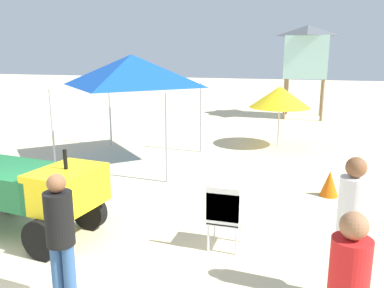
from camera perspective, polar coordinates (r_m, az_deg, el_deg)
The scene contains 9 objects.
ground at distance 6.00m, azimuth -23.85°, elevation -17.23°, with size 80.00×80.00×0.00m, color beige.
utility_cart at distance 6.92m, azimuth -22.47°, elevation -5.88°, with size 2.67×1.55×1.50m.
stacked_plastic_chairs at distance 6.00m, azimuth 4.61°, elevation -9.64°, with size 0.48×0.48×1.02m.
lifeguard_near_center at distance 5.00m, azimuth 21.79°, elevation -10.07°, with size 0.32×0.32×1.78m.
lifeguard_near_right at distance 4.83m, azimuth -18.31°, elevation -11.95°, with size 0.32×0.32×1.62m.
popup_canopy at distance 10.65m, azimuth -8.60°, elevation 10.37°, with size 3.00×3.00×2.84m.
lifeguard_tower at distance 18.56m, azimuth 16.06°, elevation 12.58°, with size 1.98×1.98×4.02m.
beach_umbrella_left at distance 12.57m, azimuth 12.46°, elevation 6.59°, with size 1.86×1.86×1.88m.
traffic_cone_near at distance 8.71m, azimuth 19.06°, elevation -5.37°, with size 0.37×0.37×0.53m, color orange.
Camera 1 is at (3.55, -3.85, 2.92)m, focal length 37.30 mm.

